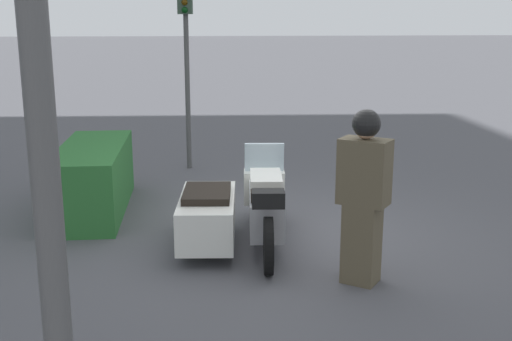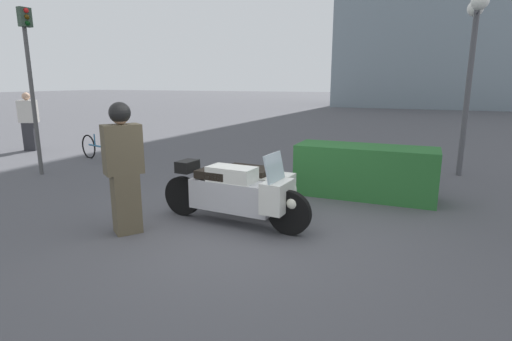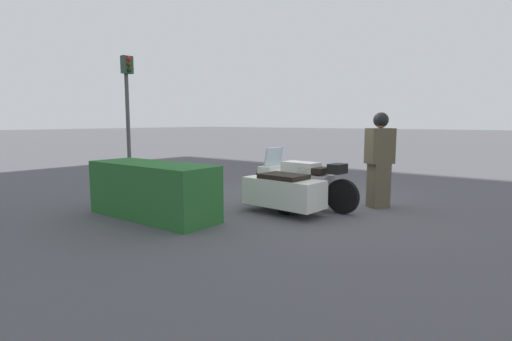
# 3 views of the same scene
# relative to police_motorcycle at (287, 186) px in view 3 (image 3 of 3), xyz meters

# --- Properties ---
(ground_plane) EXTENTS (160.00, 160.00, 0.00)m
(ground_plane) POSITION_rel_police_motorcycle_xyz_m (0.06, -0.68, -0.46)
(ground_plane) COLOR #4C4C51
(police_motorcycle) EXTENTS (2.51, 1.44, 1.15)m
(police_motorcycle) POSITION_rel_police_motorcycle_xyz_m (0.00, 0.00, 0.00)
(police_motorcycle) COLOR black
(police_motorcycle) RESTS_ON ground
(officer_rider) EXTENTS (0.54, 0.59, 1.86)m
(officer_rider) POSITION_rel_police_motorcycle_xyz_m (-1.30, -1.29, 0.52)
(officer_rider) COLOR brown
(officer_rider) RESTS_ON ground
(hedge_bush_curbside) EXTENTS (2.55, 0.89, 0.96)m
(hedge_bush_curbside) POSITION_rel_police_motorcycle_xyz_m (1.56, 1.94, 0.02)
(hedge_bush_curbside) COLOR #28662D
(hedge_bush_curbside) RESTS_ON ground
(traffic_light_near) EXTENTS (0.23, 0.27, 3.20)m
(traffic_light_near) POSITION_rel_police_motorcycle_xyz_m (4.10, 0.59, 1.66)
(traffic_light_near) COLOR #4C4C4C
(traffic_light_near) RESTS_ON ground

